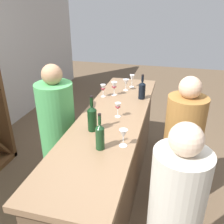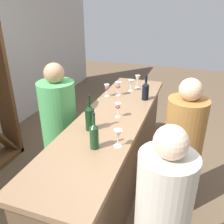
{
  "view_description": "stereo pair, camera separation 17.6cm",
  "coord_description": "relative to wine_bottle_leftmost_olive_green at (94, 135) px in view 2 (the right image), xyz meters",
  "views": [
    {
      "loc": [
        -2.13,
        -0.55,
        2.06
      ],
      "look_at": [
        0.0,
        0.0,
        1.03
      ],
      "focal_mm": 38.88,
      "sensor_mm": 36.0,
      "label": 1
    },
    {
      "loc": [
        -2.08,
        -0.72,
        2.06
      ],
      "look_at": [
        0.0,
        0.0,
        1.03
      ],
      "focal_mm": 38.88,
      "sensor_mm": 36.0,
      "label": 2
    }
  ],
  "objects": [
    {
      "name": "ground_plane",
      "position": [
        0.58,
        0.05,
        -1.09
      ],
      "size": [
        12.0,
        12.0,
        0.0
      ],
      "primitive_type": "plane",
      "color": "brown"
    },
    {
      "name": "bar_counter",
      "position": [
        0.58,
        0.05,
        -0.6
      ],
      "size": [
        2.58,
        0.64,
        0.98
      ],
      "color": "brown",
      "rests_on": "ground"
    },
    {
      "name": "wine_bottle_leftmost_olive_green",
      "position": [
        0.0,
        0.0,
        0.0
      ],
      "size": [
        0.07,
        0.07,
        0.31
      ],
      "color": "#193D1E",
      "rests_on": "bar_counter"
    },
    {
      "name": "wine_bottle_second_left_dark_green",
      "position": [
        0.27,
        0.15,
        0.01
      ],
      "size": [
        0.08,
        0.08,
        0.33
      ],
      "color": "black",
      "rests_on": "bar_counter"
    },
    {
      "name": "wine_bottle_center_near_black",
      "position": [
        1.14,
        -0.17,
        -0.0
      ],
      "size": [
        0.08,
        0.08,
        0.3
      ],
      "color": "black",
      "rests_on": "bar_counter"
    },
    {
      "name": "wine_glass_near_left",
      "position": [
        0.08,
        -0.17,
        -0.01
      ],
      "size": [
        0.07,
        0.07,
        0.15
      ],
      "color": "white",
      "rests_on": "bar_counter"
    },
    {
      "name": "wine_glass_near_center",
      "position": [
        0.59,
        -0.0,
        -0.01
      ],
      "size": [
        0.06,
        0.06,
        0.15
      ],
      "color": "white",
      "rests_on": "bar_counter"
    },
    {
      "name": "wine_glass_near_right",
      "position": [
        1.53,
        0.02,
        0.0
      ],
      "size": [
        0.06,
        0.06,
        0.17
      ],
      "color": "white",
      "rests_on": "bar_counter"
    },
    {
      "name": "wine_glass_far_left",
      "position": [
        1.37,
        0.07,
        -0.01
      ],
      "size": [
        0.07,
        0.07,
        0.15
      ],
      "color": "white",
      "rests_on": "bar_counter"
    },
    {
      "name": "wine_glass_far_center",
      "position": [
        1.17,
        0.18,
        0.0
      ],
      "size": [
        0.07,
        0.07,
        0.17
      ],
      "color": "white",
      "rests_on": "bar_counter"
    },
    {
      "name": "wine_glass_far_right",
      "position": [
        1.09,
        0.29,
        -0.01
      ],
      "size": [
        0.07,
        0.07,
        0.15
      ],
      "color": "white",
      "rests_on": "bar_counter"
    },
    {
      "name": "person_center_guest",
      "position": [
        0.63,
        -0.66,
        -0.44
      ],
      "size": [
        0.49,
        0.49,
        1.43
      ],
      "rotation": [
        0.0,
        0.0,
        1.18
      ],
      "color": "#9E6B33",
      "rests_on": "ground"
    },
    {
      "name": "person_right_guest",
      "position": [
        0.55,
        0.66,
        -0.42
      ],
      "size": [
        0.44,
        0.44,
        1.48
      ],
      "rotation": [
        0.0,
        0.0,
        -1.44
      ],
      "color": "#4CA559",
      "rests_on": "ground"
    }
  ]
}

